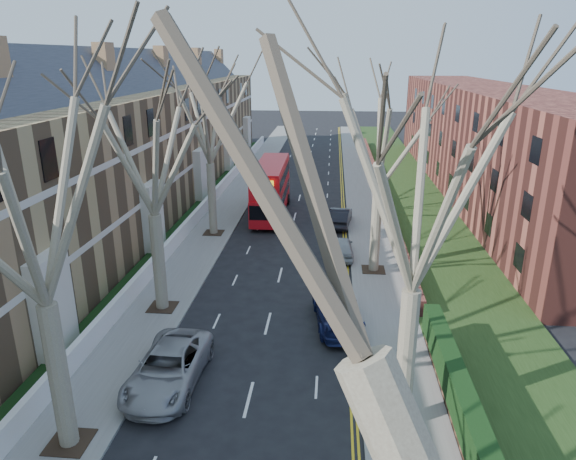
# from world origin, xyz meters

# --- Properties ---
(pavement_left) EXTENTS (3.00, 102.00, 0.12)m
(pavement_left) POSITION_xyz_m (-6.00, 39.00, 0.06)
(pavement_left) COLOR slate
(pavement_left) RESTS_ON ground
(pavement_right) EXTENTS (3.00, 102.00, 0.12)m
(pavement_right) POSITION_xyz_m (6.00, 39.00, 0.06)
(pavement_right) COLOR slate
(pavement_right) RESTS_ON ground
(terrace_left) EXTENTS (9.70, 78.00, 13.60)m
(terrace_left) POSITION_xyz_m (-13.65, 31.00, 5.53)
(terrace_left) COLOR olive
(terrace_left) RESTS_ON ground
(flats_right) EXTENTS (13.97, 54.00, 10.00)m
(flats_right) POSITION_xyz_m (17.46, 43.00, 4.98)
(flats_right) COLOR brown
(flats_right) RESTS_ON ground
(front_wall_left) EXTENTS (0.30, 78.00, 1.00)m
(front_wall_left) POSITION_xyz_m (-7.65, 31.00, 0.62)
(front_wall_left) COLOR white
(front_wall_left) RESTS_ON ground
(grass_verge_right) EXTENTS (6.00, 102.00, 0.06)m
(grass_verge_right) POSITION_xyz_m (10.50, 39.00, 0.15)
(grass_verge_right) COLOR #1F3513
(grass_verge_right) RESTS_ON ground
(tree_left_mid) EXTENTS (10.50, 10.50, 14.71)m
(tree_left_mid) POSITION_xyz_m (-5.70, 6.00, 9.56)
(tree_left_mid) COLOR #756753
(tree_left_mid) RESTS_ON ground
(tree_left_far) EXTENTS (10.15, 10.15, 14.22)m
(tree_left_far) POSITION_xyz_m (-5.70, 16.00, 9.24)
(tree_left_far) COLOR #756753
(tree_left_far) RESTS_ON ground
(tree_left_dist) EXTENTS (10.50, 10.50, 14.71)m
(tree_left_dist) POSITION_xyz_m (-5.70, 28.00, 9.56)
(tree_left_dist) COLOR #756753
(tree_left_dist) RESTS_ON ground
(tree_right_mid) EXTENTS (10.50, 10.50, 14.71)m
(tree_right_mid) POSITION_xyz_m (5.70, 8.00, 9.56)
(tree_right_mid) COLOR #756753
(tree_right_mid) RESTS_ON ground
(tree_right_far) EXTENTS (10.15, 10.15, 14.22)m
(tree_right_far) POSITION_xyz_m (5.70, 22.00, 9.24)
(tree_right_far) COLOR #756753
(tree_right_far) RESTS_ON ground
(double_decker_bus) EXTENTS (2.67, 10.14, 4.26)m
(double_decker_bus) POSITION_xyz_m (-2.01, 33.47, 2.09)
(double_decker_bus) COLOR red
(double_decker_bus) RESTS_ON ground
(car_left_far) EXTENTS (2.70, 5.58, 1.53)m
(car_left_far) POSITION_xyz_m (-3.35, 9.70, 0.77)
(car_left_far) COLOR #929297
(car_left_far) RESTS_ON ground
(car_right_near) EXTENTS (2.77, 5.43, 1.51)m
(car_right_near) POSITION_xyz_m (3.43, 15.18, 0.75)
(car_right_near) COLOR navy
(car_right_near) RESTS_ON ground
(car_right_mid) EXTENTS (1.74, 4.02, 1.35)m
(car_right_mid) POSITION_xyz_m (3.70, 24.34, 0.67)
(car_right_mid) COLOR #969A9E
(car_right_mid) RESTS_ON ground
(car_right_far) EXTENTS (2.06, 4.57, 1.46)m
(car_right_far) POSITION_xyz_m (3.70, 30.96, 0.73)
(car_right_far) COLOR black
(car_right_far) RESTS_ON ground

